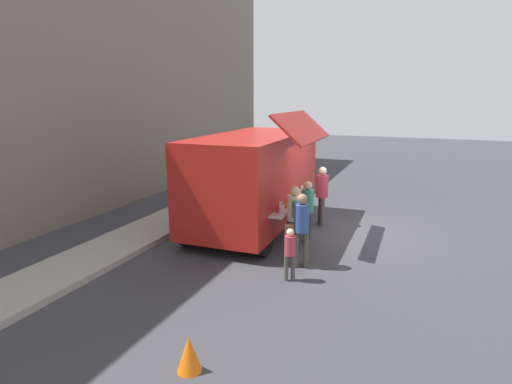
# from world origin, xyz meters

# --- Properties ---
(ground_plane) EXTENTS (60.00, 60.00, 0.00)m
(ground_plane) POSITION_xyz_m (0.00, 0.00, 0.00)
(ground_plane) COLOR #38383D
(curb_strip) EXTENTS (28.00, 1.60, 0.15)m
(curb_strip) POSITION_xyz_m (-4.69, 5.03, 0.07)
(curb_strip) COLOR #9E998E
(curb_strip) RESTS_ON ground
(food_truck_main) EXTENTS (5.50, 3.24, 3.44)m
(food_truck_main) POSITION_xyz_m (-0.68, 2.40, 1.52)
(food_truck_main) COLOR #AF1E18
(food_truck_main) RESTS_ON ground
(traffic_cone_orange) EXTENTS (0.36, 0.36, 0.55)m
(traffic_cone_orange) POSITION_xyz_m (-7.33, 0.71, 0.28)
(traffic_cone_orange) COLOR orange
(traffic_cone_orange) RESTS_ON ground
(trash_bin) EXTENTS (0.60, 0.60, 0.89)m
(trash_bin) POSITION_xyz_m (3.30, 4.73, 0.45)
(trash_bin) COLOR #2B653A
(trash_bin) RESTS_ON ground
(customer_front_ordering) EXTENTS (0.34, 0.33, 1.64)m
(customer_front_ordering) POSITION_xyz_m (-1.19, 0.66, 0.98)
(customer_front_ordering) COLOR #1E2535
(customer_front_ordering) RESTS_ON ground
(customer_mid_with_backpack) EXTENTS (0.54, 0.52, 1.71)m
(customer_mid_with_backpack) POSITION_xyz_m (-2.23, 0.70, 1.05)
(customer_mid_with_backpack) COLOR #1F253A
(customer_mid_with_backpack) RESTS_ON ground
(customer_rear_waiting) EXTENTS (0.42, 0.55, 1.73)m
(customer_rear_waiting) POSITION_xyz_m (-3.03, 0.31, 1.02)
(customer_rear_waiting) COLOR #504941
(customer_rear_waiting) RESTS_ON ground
(customer_extra_browsing) EXTENTS (0.37, 0.37, 1.79)m
(customer_extra_browsing) POSITION_xyz_m (0.35, 0.63, 1.07)
(customer_extra_browsing) COLOR #4B4744
(customer_extra_browsing) RESTS_ON ground
(child_near_queue) EXTENTS (0.24, 0.24, 1.16)m
(child_near_queue) POSITION_xyz_m (-3.84, 0.31, 0.69)
(child_near_queue) COLOR #4A4842
(child_near_queue) RESTS_ON ground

